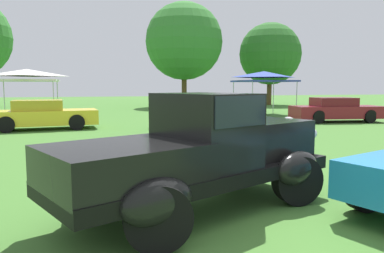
{
  "coord_description": "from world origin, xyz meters",
  "views": [
    {
      "loc": [
        -2.32,
        -4.83,
        1.8
      ],
      "look_at": [
        -0.14,
        2.85,
        0.93
      ],
      "focal_mm": 34.88,
      "sensor_mm": 36.0,
      "label": 1
    }
  ],
  "objects": [
    {
      "name": "treeline_center",
      "position": [
        5.96,
        26.81,
        5.62
      ],
      "size": [
        6.64,
        6.64,
        8.95
      ],
      "color": "brown",
      "rests_on": "ground_plane"
    },
    {
      "name": "treeline_mid_right",
      "position": [
        14.46,
        27.36,
        4.79
      ],
      "size": [
        5.77,
        5.77,
        7.69
      ],
      "color": "brown",
      "rests_on": "ground_plane"
    },
    {
      "name": "canopy_tent_center_field",
      "position": [
        8.39,
        16.44,
        2.42
      ],
      "size": [
        3.22,
        3.22,
        2.71
      ],
      "color": "#B7B7BC",
      "rests_on": "ground_plane"
    },
    {
      "name": "show_car_skyblue",
      "position": [
        2.32,
        10.36,
        0.6
      ],
      "size": [
        4.05,
        2.03,
        1.22
      ],
      "color": "#669EDB",
      "rests_on": "ground_plane"
    },
    {
      "name": "show_car_burgundy",
      "position": [
        9.75,
        11.16,
        0.6
      ],
      "size": [
        4.62,
        2.33,
        1.22
      ],
      "color": "maroon",
      "rests_on": "ground_plane"
    },
    {
      "name": "feature_pickup_truck",
      "position": [
        -0.76,
        0.19,
        0.87
      ],
      "size": [
        4.51,
        3.08,
        1.7
      ],
      "color": "black",
      "rests_on": "ground_plane"
    },
    {
      "name": "show_car_yellow",
      "position": [
        -4.11,
        11.71,
        0.6
      ],
      "size": [
        4.47,
        2.02,
        1.22
      ],
      "color": "yellow",
      "rests_on": "ground_plane"
    },
    {
      "name": "canopy_tent_left_field",
      "position": [
        -5.37,
        17.09,
        2.42
      ],
      "size": [
        3.19,
        3.19,
        2.71
      ],
      "color": "#B7B7BC",
      "rests_on": "ground_plane"
    },
    {
      "name": "ground_plane",
      "position": [
        0.0,
        0.0,
        0.0
      ],
      "size": [
        120.0,
        120.0,
        0.0
      ],
      "primitive_type": "plane",
      "color": "#42752D"
    }
  ]
}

